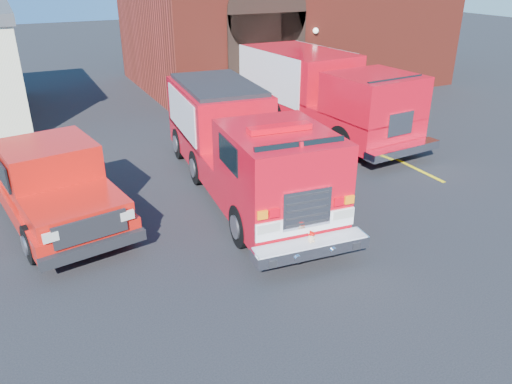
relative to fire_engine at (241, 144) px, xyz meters
name	(u,v)px	position (x,y,z in m)	size (l,w,h in m)	color
ground	(235,221)	(-0.93, -1.66, -1.37)	(100.00, 100.00, 0.00)	black
parking_stripe_near	(409,165)	(5.57, -0.66, -1.37)	(0.12, 3.00, 0.01)	yellow
parking_stripe_mid	(353,138)	(5.57, 2.34, -1.37)	(0.12, 3.00, 0.01)	yellow
parking_stripe_far	(310,117)	(5.57, 5.34, -1.37)	(0.12, 3.00, 0.01)	yellow
fire_engine	(241,144)	(0.00, 0.00, 0.00)	(3.13, 8.79, 2.65)	black
pickup_truck	(49,180)	(-4.91, 0.68, -0.42)	(3.23, 6.47, 2.02)	black
secondary_truck	(317,90)	(4.88, 3.84, 0.18)	(3.42, 8.97, 2.85)	black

